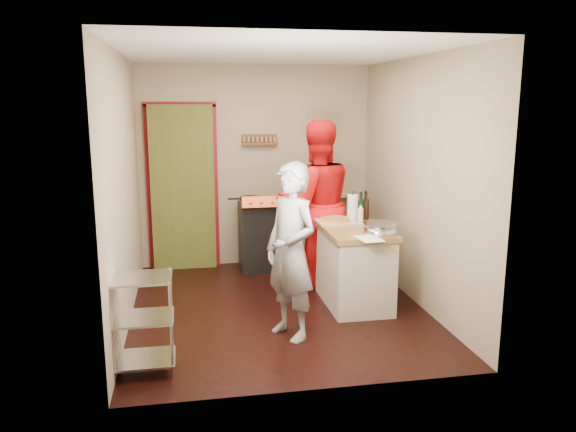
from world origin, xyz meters
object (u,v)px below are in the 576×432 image
object	(u,v)px
island	(354,262)
person_stripe	(291,252)
stove	(263,235)
wire_shelving	(143,319)
person_red	(316,204)

from	to	relation	value
island	person_stripe	world-z (taller)	person_stripe
stove	person_stripe	size ratio (longest dim) A/B	0.62
wire_shelving	person_red	bearing A→B (deg)	45.57
island	person_red	world-z (taller)	person_red
wire_shelving	island	xyz separation A→B (m)	(2.10, 1.21, 0.01)
person_stripe	person_red	size ratio (longest dim) A/B	0.84
stove	person_red	xyz separation A→B (m)	(0.52, -0.74, 0.52)
stove	island	size ratio (longest dim) A/B	0.80
stove	wire_shelving	size ratio (longest dim) A/B	1.26
wire_shelving	island	size ratio (longest dim) A/B	0.64
wire_shelving	island	distance (m)	2.43
stove	person_red	size ratio (longest dim) A/B	0.52
stove	person_stripe	world-z (taller)	person_stripe
stove	island	bearing A→B (deg)	-61.26
person_red	wire_shelving	bearing A→B (deg)	41.51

